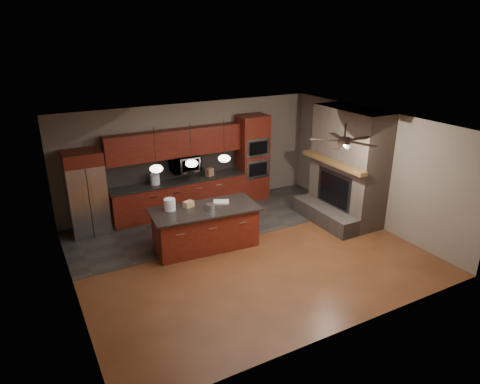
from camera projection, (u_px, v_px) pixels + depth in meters
ground at (246, 252)px, 9.30m from camera, size 7.00×7.00×0.00m
ceiling at (247, 125)px, 8.30m from camera, size 7.00×6.00×0.02m
back_wall at (191, 156)px, 11.26m from camera, size 7.00×0.02×2.80m
right_wall at (372, 167)px, 10.35m from camera, size 0.02×6.00×2.80m
left_wall at (66, 227)px, 7.24m from camera, size 0.02×6.00×2.80m
slate_tile_patch at (211, 221)px, 10.78m from camera, size 7.00×2.40×0.01m
fireplace_column at (346, 170)px, 10.51m from camera, size 1.30×2.10×2.80m
back_cabinetry at (178, 180)px, 11.02m from camera, size 3.59×0.64×2.20m
oven_tower at (252, 158)px, 11.84m from camera, size 0.80×0.63×2.38m
microwave at (185, 164)px, 10.97m from camera, size 0.73×0.41×0.50m
refrigerator at (86, 193)px, 9.86m from camera, size 0.85×0.75×1.99m
kitchen_island at (205, 227)px, 9.38m from camera, size 2.41×1.25×0.92m
white_bucket at (170, 205)px, 9.08m from camera, size 0.30×0.30×0.26m
paint_can at (210, 207)px, 9.14m from camera, size 0.21×0.21×0.13m
paint_tray at (221, 202)px, 9.52m from camera, size 0.42×0.37×0.03m
cardboard_box at (189, 204)px, 9.27m from camera, size 0.24×0.20×0.13m
counter_bucket at (155, 179)px, 10.66m from camera, size 0.27×0.27×0.26m
counter_box at (210, 172)px, 11.28m from camera, size 0.22×0.20×0.21m
pendant_left at (156, 169)px, 8.44m from camera, size 0.26×0.26×0.92m
pendant_center at (192, 163)px, 8.77m from camera, size 0.26×0.26×0.92m
pendant_right at (224, 158)px, 9.10m from camera, size 0.26×0.26×0.92m
ceiling_fan at (344, 140)px, 8.56m from camera, size 1.27×1.33×0.41m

